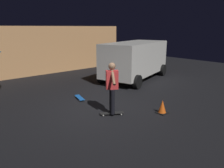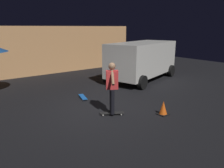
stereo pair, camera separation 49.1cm
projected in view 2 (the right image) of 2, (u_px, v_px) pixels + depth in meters
ground_plane at (102, 111)px, 7.70m from camera, size 28.00×28.00×0.00m
low_building at (25, 49)px, 14.37m from camera, size 13.89×3.78×2.88m
parked_van at (142, 59)px, 12.00m from camera, size 4.95×3.31×2.03m
skateboard_ridden at (112, 113)px, 7.33m from camera, size 0.77×0.59×0.07m
skateboard_spare at (83, 97)px, 9.03m from camera, size 0.40×0.81×0.07m
skater at (112, 84)px, 7.08m from camera, size 0.60×0.88×1.67m
traffic_cone at (163, 109)px, 7.30m from camera, size 0.34×0.34×0.46m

